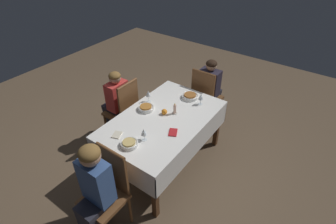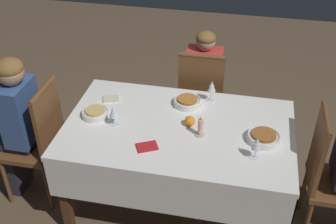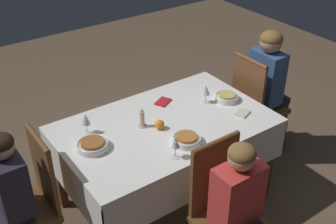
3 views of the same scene
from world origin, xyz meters
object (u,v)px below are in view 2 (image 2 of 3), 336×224
(chair_north, at_px, (201,97))
(orange_fruit, at_px, (190,121))
(chair_east, at_px, (329,174))
(wine_glass_north, at_px, (212,87))
(dining_table, at_px, (178,137))
(candle_centerpiece, at_px, (200,129))
(napkin_red_folded, at_px, (147,147))
(napkin_spare_side, at_px, (111,99))
(wine_glass_east, at_px, (257,144))
(bowl_east, at_px, (264,137))
(wine_glass_west, at_px, (114,112))
(person_child_red, at_px, (204,81))
(bowl_north, at_px, (187,101))
(chair_west, at_px, (39,139))
(bowl_west, at_px, (95,113))
(person_adult_denim, at_px, (16,121))

(chair_north, height_order, orange_fruit, chair_north)
(chair_east, distance_m, wine_glass_north, 1.00)
(chair_north, bearing_deg, dining_table, 84.94)
(candle_centerpiece, bearing_deg, napkin_red_folded, -148.51)
(orange_fruit, height_order, napkin_spare_side, orange_fruit)
(candle_centerpiece, relative_size, napkin_spare_side, 1.08)
(wine_glass_east, xyz_separation_m, wine_glass_north, (-0.35, 0.59, 0.01))
(orange_fruit, bearing_deg, bowl_east, -7.34)
(wine_glass_west, xyz_separation_m, orange_fruit, (0.51, 0.10, -0.07))
(chair_east, height_order, person_child_red, person_child_red)
(chair_north, distance_m, wine_glass_north, 0.51)
(bowl_north, bearing_deg, candle_centerpiece, -67.16)
(dining_table, height_order, candle_centerpiece, candle_centerpiece)
(dining_table, relative_size, chair_east, 1.57)
(chair_east, bearing_deg, wine_glass_west, 91.41)
(person_child_red, xyz_separation_m, wine_glass_north, (0.11, -0.53, 0.27))
(chair_west, relative_size, candle_centerpiece, 6.55)
(bowl_north, distance_m, candle_centerpiece, 0.38)
(napkin_red_folded, height_order, napkin_spare_side, same)
(chair_west, bearing_deg, bowl_north, 108.93)
(chair_east, height_order, bowl_west, chair_east)
(wine_glass_east, relative_size, wine_glass_north, 0.94)
(dining_table, height_order, chair_west, chair_west)
(wine_glass_west, relative_size, wine_glass_east, 0.95)
(chair_east, xyz_separation_m, wine_glass_north, (-0.86, 0.40, 0.33))
(wine_glass_north, height_order, napkin_spare_side, wine_glass_north)
(person_child_red, height_order, bowl_north, person_child_red)
(person_adult_denim, bearing_deg, bowl_west, 98.06)
(chair_east, xyz_separation_m, wine_glass_west, (-1.47, -0.04, 0.32))
(person_child_red, xyz_separation_m, bowl_north, (-0.05, -0.62, 0.18))
(napkin_red_folded, bearing_deg, napkin_spare_side, 129.36)
(chair_east, height_order, wine_glass_north, chair_east)
(dining_table, height_order, person_child_red, person_child_red)
(chair_west, xyz_separation_m, chair_north, (1.10, 0.82, 0.00))
(bowl_west, xyz_separation_m, bowl_east, (1.17, -0.04, -0.00))
(bowl_west, distance_m, wine_glass_north, 0.86)
(candle_centerpiece, bearing_deg, person_adult_denim, -179.39)
(chair_north, bearing_deg, candle_centerpiece, 96.69)
(bowl_west, bearing_deg, person_adult_denim, -171.94)
(chair_east, relative_size, wine_glass_east, 6.28)
(bowl_west, distance_m, wine_glass_west, 0.20)
(dining_table, height_order, napkin_red_folded, napkin_red_folded)
(chair_north, xyz_separation_m, napkin_spare_side, (-0.62, -0.51, 0.22))
(bowl_north, bearing_deg, bowl_west, -155.83)
(chair_west, distance_m, wine_glass_east, 1.60)
(napkin_spare_side, bearing_deg, wine_glass_north, 10.61)
(napkin_red_folded, bearing_deg, chair_north, 77.42)
(person_child_red, bearing_deg, wine_glass_west, 62.75)
(wine_glass_east, xyz_separation_m, napkin_spare_side, (-1.08, 0.45, -0.10))
(bowl_north, bearing_deg, person_adult_denim, -163.39)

